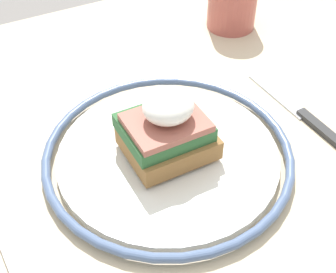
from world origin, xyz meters
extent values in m
cube|color=#C6B28E|center=(0.00, 0.00, 0.73)|extent=(0.89, 0.86, 0.03)
cylinder|color=#C6B28E|center=(0.38, 0.37, 0.36)|extent=(0.06, 0.06, 0.71)
cylinder|color=silver|center=(-0.02, 0.04, 0.75)|extent=(0.25, 0.25, 0.01)
torus|color=slate|center=(-0.02, 0.04, 0.75)|extent=(0.28, 0.28, 0.01)
cube|color=olive|center=(-0.02, 0.04, 0.77)|extent=(0.09, 0.08, 0.02)
cube|color=#2D6033|center=(-0.02, 0.05, 0.79)|extent=(0.09, 0.07, 0.02)
cube|color=#9E5647|center=(-0.02, 0.04, 0.80)|extent=(0.08, 0.06, 0.01)
ellipsoid|color=white|center=(-0.02, 0.04, 0.82)|extent=(0.05, 0.05, 0.03)
cylinder|color=#EAD166|center=(-0.02, 0.09, 0.76)|extent=(0.04, 0.04, 0.00)
cube|color=silver|center=(-0.21, 0.03, 0.74)|extent=(0.01, 0.12, 0.00)
cube|color=#2D2D2D|center=(0.16, 0.00, 0.75)|extent=(0.01, 0.08, 0.01)
cube|color=silver|center=(0.16, 0.08, 0.74)|extent=(0.02, 0.10, 0.00)
cylinder|color=#AD5147|center=(0.21, 0.26, 0.79)|extent=(0.07, 0.07, 0.09)
camera|label=1|loc=(-0.19, -0.28, 1.12)|focal=50.00mm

